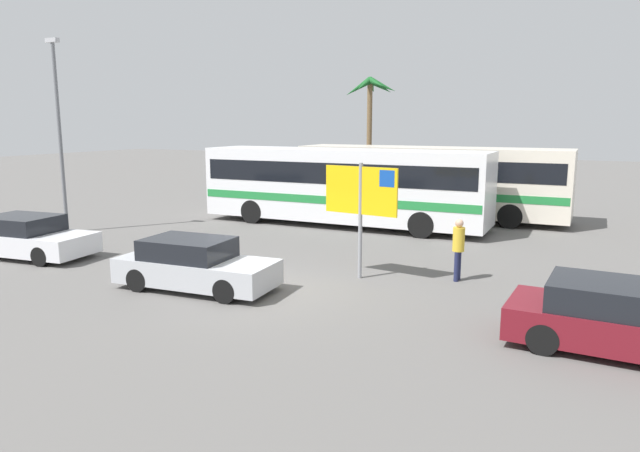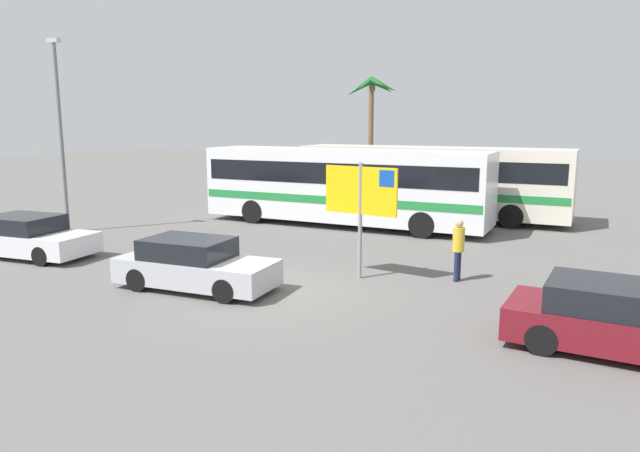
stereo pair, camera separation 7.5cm
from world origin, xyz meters
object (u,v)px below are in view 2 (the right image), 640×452
at_px(bus_rear_coach, 431,178).
at_px(pedestrian_crossing_lot, 458,245).
at_px(ferry_sign, 362,195).
at_px(car_maroon, 616,319).
at_px(car_white, 28,237).
at_px(bus_front_coach, 344,183).
at_px(car_silver, 194,265).

xyz_separation_m(bus_rear_coach, pedestrian_crossing_lot, (3.53, -10.07, -0.78)).
bearing_deg(ferry_sign, pedestrian_crossing_lot, 28.17).
bearing_deg(car_maroon, car_white, -178.79).
height_order(bus_rear_coach, car_white, bus_rear_coach).
distance_m(bus_rear_coach, pedestrian_crossing_lot, 10.70).
relative_size(bus_rear_coach, pedestrian_crossing_lot, 7.02).
height_order(bus_front_coach, car_maroon, bus_front_coach).
bearing_deg(car_silver, bus_rear_coach, 76.34).
distance_m(bus_front_coach, car_white, 11.92).
bearing_deg(bus_front_coach, car_silver, -88.50).
xyz_separation_m(ferry_sign, car_white, (-10.65, -2.23, -1.69)).
distance_m(bus_rear_coach, car_white, 16.36).
bearing_deg(car_maroon, ferry_sign, 159.29).
bearing_deg(car_silver, pedestrian_crossing_lot, 28.43).
bearing_deg(car_maroon, car_silver, -176.49).
distance_m(car_white, car_silver, 7.16).
xyz_separation_m(bus_front_coach, car_white, (-6.87, -9.68, -1.15)).
bearing_deg(bus_front_coach, car_maroon, -45.41).
bearing_deg(pedestrian_crossing_lot, ferry_sign, -154.07).
height_order(bus_front_coach, pedestrian_crossing_lot, bus_front_coach).
bearing_deg(ferry_sign, bus_rear_coach, 103.43).
xyz_separation_m(bus_rear_coach, car_maroon, (7.31, -13.71, -1.15)).
xyz_separation_m(bus_front_coach, ferry_sign, (3.78, -7.44, 0.54)).
bearing_deg(car_silver, bus_front_coach, 87.85).
bearing_deg(car_white, car_maroon, -7.35).
distance_m(bus_front_coach, car_maroon, 14.32).
bearing_deg(pedestrian_crossing_lot, bus_rear_coach, 114.93).
height_order(ferry_sign, car_silver, ferry_sign).
relative_size(ferry_sign, car_white, 0.72).
relative_size(bus_front_coach, car_silver, 2.81).
bearing_deg(bus_rear_coach, ferry_sign, -84.41).
xyz_separation_m(ferry_sign, car_maroon, (6.24, -2.72, -1.69)).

